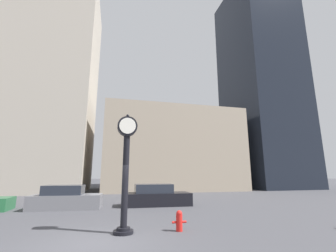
% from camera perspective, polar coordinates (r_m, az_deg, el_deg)
% --- Properties ---
extents(ground_plane, '(200.00, 200.00, 0.00)m').
position_cam_1_polar(ground_plane, '(8.41, -17.98, -26.46)').
color(ground_plane, '#424247').
extents(building_tall_tower, '(11.67, 12.00, 28.19)m').
position_cam_1_polar(building_tall_tower, '(35.42, -27.87, 9.08)').
color(building_tall_tower, '#ADA393').
rests_on(building_tall_tower, ground_plane).
extents(building_storefront_row, '(18.59, 12.00, 10.96)m').
position_cam_1_polar(building_storefront_row, '(33.28, 0.40, -6.35)').
color(building_storefront_row, gray).
rests_on(building_storefront_row, ground_plane).
extents(building_glass_modern, '(10.03, 12.00, 35.48)m').
position_cam_1_polar(building_glass_modern, '(43.28, 22.28, 9.98)').
color(building_glass_modern, black).
rests_on(building_glass_modern, ground_plane).
extents(street_clock, '(0.80, 0.75, 4.58)m').
position_cam_1_polar(street_clock, '(9.12, -10.64, -9.34)').
color(street_clock, black).
rests_on(street_clock, ground_plane).
extents(car_grey, '(4.35, 2.00, 1.46)m').
position_cam_1_polar(car_grey, '(16.33, -24.52, -16.47)').
color(car_grey, slate).
rests_on(car_grey, ground_plane).
extents(car_black, '(4.77, 2.02, 1.47)m').
position_cam_1_polar(car_black, '(16.57, -3.09, -17.42)').
color(car_black, black).
rests_on(car_black, ground_plane).
extents(fire_hydrant_far, '(0.57, 0.25, 0.76)m').
position_cam_1_polar(fire_hydrant_far, '(9.50, 2.86, -22.85)').
color(fire_hydrant_far, red).
rests_on(fire_hydrant_far, ground_plane).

